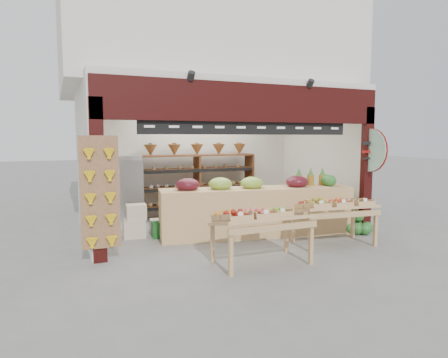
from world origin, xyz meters
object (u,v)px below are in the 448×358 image
cardboard_stack (147,224)px  watermelon_pile (356,224)px  back_shelving (197,172)px  mid_counter (256,210)px  display_table_right (334,206)px  refrigerator (130,189)px  display_table_left (255,218)px

cardboard_stack → watermelon_pile: size_ratio=1.59×
back_shelving → watermelon_pile: back_shelving is taller
back_shelving → mid_counter: back_shelving is taller
cardboard_stack → display_table_right: size_ratio=0.65×
refrigerator → watermelon_pile: 5.21m
mid_counter → display_table_left: bearing=-118.1°
back_shelving → refrigerator: bearing=177.6°
cardboard_stack → watermelon_pile: 4.39m
refrigerator → cardboard_stack: size_ratio=1.59×
back_shelving → watermelon_pile: (2.52, -2.95, -0.97)m
cardboard_stack → display_table_left: 2.78m
display_table_right → cardboard_stack: bearing=147.3°
mid_counter → display_table_right: (1.02, -1.21, 0.20)m
back_shelving → mid_counter: (0.48, -2.28, -0.61)m
watermelon_pile → display_table_left: bearing=-161.3°
refrigerator → cardboard_stack: refrigerator is taller
back_shelving → display_table_left: (-0.41, -3.94, -0.40)m
back_shelving → watermelon_pile: 4.00m
refrigerator → mid_counter: refrigerator is taller
mid_counter → display_table_left: (-0.89, -1.66, 0.21)m
refrigerator → display_table_right: (3.17, -3.56, -0.06)m
back_shelving → mid_counter: bearing=-78.2°
cardboard_stack → mid_counter: size_ratio=0.25×
mid_counter → display_table_left: size_ratio=2.66×
display_table_left → display_table_right: (1.91, 0.45, -0.02)m
back_shelving → display_table_right: 3.82m
back_shelving → mid_counter: size_ratio=0.74×
cardboard_stack → watermelon_pile: bearing=-19.4°
cardboard_stack → back_shelving: bearing=42.6°
mid_counter → display_table_right: bearing=-49.9°
watermelon_pile → back_shelving: bearing=130.6°
refrigerator → watermelon_pile: refrigerator is taller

